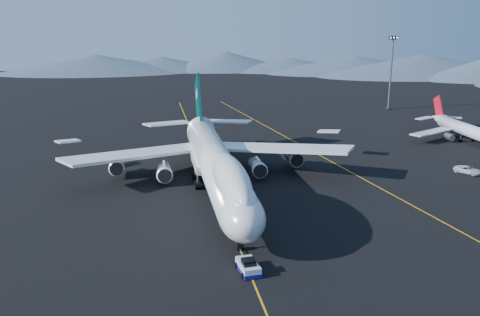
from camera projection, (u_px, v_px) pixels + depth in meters
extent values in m
plane|color=black|center=(216.00, 192.00, 101.96)|extent=(500.00, 500.00, 0.00)
cube|color=orange|center=(216.00, 192.00, 101.95)|extent=(0.25, 220.00, 0.01)
cube|color=orange|center=(347.00, 170.00, 116.46)|extent=(28.08, 198.09, 0.01)
cone|color=#425366|center=(96.00, 62.00, 313.83)|extent=(100.00, 100.00, 12.00)
cone|color=#425366|center=(226.00, 60.00, 327.38)|extent=(100.00, 100.00, 12.00)
cone|color=#425366|center=(355.00, 62.00, 316.20)|extent=(100.00, 100.00, 12.00)
cylinder|color=silver|center=(216.00, 164.00, 100.51)|extent=(6.50, 56.00, 6.50)
ellipsoid|color=silver|center=(242.00, 217.00, 73.86)|extent=(6.50, 10.40, 6.50)
ellipsoid|color=silver|center=(231.00, 180.00, 82.26)|extent=(5.13, 25.16, 5.85)
cube|color=black|center=(245.00, 214.00, 71.65)|extent=(3.60, 1.61, 1.29)
cone|color=silver|center=(199.00, 125.00, 131.70)|extent=(6.50, 12.00, 6.50)
cube|color=#04383B|center=(215.00, 167.00, 101.69)|extent=(6.24, 60.00, 1.10)
cube|color=silver|center=(212.00, 162.00, 106.03)|extent=(7.50, 13.00, 1.60)
cube|color=silver|center=(138.00, 154.00, 109.14)|extent=(30.62, 23.28, 2.83)
cube|color=silver|center=(276.00, 148.00, 113.97)|extent=(30.62, 23.28, 2.83)
cylinder|color=slate|center=(164.00, 171.00, 106.89)|extent=(2.90, 5.50, 2.90)
cylinder|color=slate|center=(117.00, 165.00, 111.49)|extent=(2.90, 5.50, 2.90)
cylinder|color=slate|center=(257.00, 167.00, 110.05)|extent=(2.90, 5.50, 2.90)
cylinder|color=slate|center=(293.00, 157.00, 117.82)|extent=(2.90, 5.50, 2.90)
cube|color=#04383B|center=(199.00, 106.00, 129.46)|extent=(0.55, 14.11, 15.94)
cube|color=silver|center=(168.00, 123.00, 131.78)|extent=(12.39, 9.47, 0.98)
cube|color=silver|center=(228.00, 121.00, 134.27)|extent=(12.39, 9.47, 0.98)
cylinder|color=black|center=(240.00, 246.00, 76.60)|extent=(0.90, 1.10, 1.10)
cube|color=silver|center=(248.00, 266.00, 70.01)|extent=(2.74, 4.75, 1.13)
cube|color=navy|center=(248.00, 269.00, 70.11)|extent=(2.86, 4.97, 0.52)
cube|color=black|center=(248.00, 261.00, 69.79)|extent=(1.82, 1.82, 0.93)
cylinder|color=silver|center=(471.00, 131.00, 139.87)|extent=(3.34, 28.11, 3.34)
cone|color=silver|center=(438.00, 118.00, 155.66)|extent=(3.34, 6.15, 3.34)
cube|color=silver|center=(431.00, 132.00, 142.77)|extent=(14.75, 9.96, 0.31)
cylinder|color=slate|center=(449.00, 137.00, 141.61)|extent=(1.67, 3.07, 1.67)
cube|color=#AB0F20|center=(438.00, 107.00, 155.21)|extent=(0.31, 5.99, 7.08)
imported|color=silver|center=(468.00, 170.00, 113.60)|extent=(5.29, 6.09, 1.56)
cylinder|color=black|center=(388.00, 108.00, 191.96)|extent=(2.38, 2.38, 0.40)
cylinder|color=slate|center=(391.00, 74.00, 188.80)|extent=(0.69, 0.69, 24.80)
cube|color=black|center=(393.00, 38.00, 185.52)|extent=(3.17, 0.79, 1.19)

